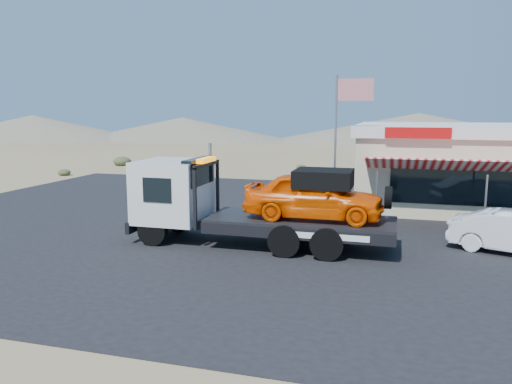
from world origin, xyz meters
TOP-DOWN VIEW (x-y plane):
  - ground at (0.00, 0.00)m, footprint 120.00×120.00m
  - asphalt_lot at (2.00, 3.00)m, footprint 32.00×24.00m
  - tow_truck at (2.62, -0.73)m, footprint 8.83×2.62m
  - jerky_store at (10.50, 8.97)m, footprint 10.40×9.97m
  - flagpole at (4.93, 4.50)m, footprint 1.55×0.10m
  - desert_scrub at (-14.52, 11.37)m, footprint 22.86×31.15m
  - distant_hills at (-9.77, 55.14)m, footprint 126.00×48.00m

SIDE VIEW (x-z plane):
  - ground at x=0.00m, z-range 0.00..0.00m
  - asphalt_lot at x=2.00m, z-range 0.00..0.02m
  - desert_scrub at x=-14.52m, z-range -0.07..0.72m
  - tow_truck at x=2.62m, z-range 0.11..3.07m
  - distant_hills at x=-9.77m, z-range -0.21..3.99m
  - jerky_store at x=10.50m, z-range 0.04..3.94m
  - flagpole at x=4.93m, z-range 0.76..6.76m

